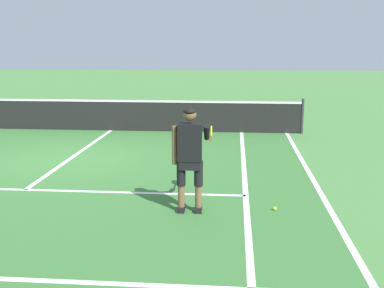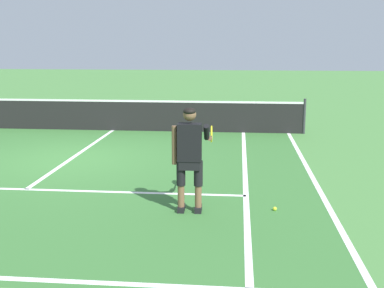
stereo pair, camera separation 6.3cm
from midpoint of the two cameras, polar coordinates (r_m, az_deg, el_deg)
name	(u,v)px [view 2 (the right image)]	position (r m, az deg, el deg)	size (l,w,h in m)	color
ground_plane	(71,159)	(11.95, -13.81, -1.69)	(80.00, 80.00, 0.00)	#477F3D
court_inner_surface	(55,170)	(11.01, -15.55, -2.90)	(10.98, 10.24, 0.00)	#387033
line_service	(26,189)	(9.70, -18.66, -5.05)	(8.23, 0.10, 0.01)	white
line_centre_service	(81,152)	(12.59, -12.78, -0.95)	(0.10, 6.40, 0.01)	white
line_singles_right	(245,174)	(10.29, 6.41, -3.54)	(0.10, 9.84, 0.01)	white
line_doubles_right	(312,176)	(10.41, 14.01, -3.65)	(0.10, 9.84, 0.01)	white
tennis_net	(112,115)	(15.52, -9.20, 3.39)	(11.96, 0.08, 1.07)	#333338
tennis_player	(190,152)	(7.77, 0.02, -0.99)	(0.63, 1.13, 1.71)	black
tennis_ball_near_feet	(275,209)	(8.18, 9.89, -7.47)	(0.07, 0.07, 0.07)	#CCE02D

